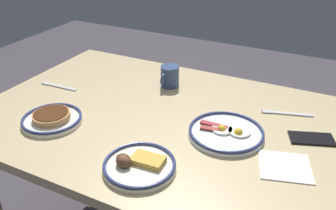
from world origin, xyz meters
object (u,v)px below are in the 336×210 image
fork_far (58,86)px  paper_napkin (285,166)px  fork_near (287,114)px  plate_center_pancakes (52,118)px  plate_near_main (226,132)px  coffee_mug (169,76)px  cell_phone (311,139)px  plate_far_companion (138,165)px

fork_far → paper_napkin: bearing=173.1°
fork_far → fork_near: bearing=-167.7°
plate_center_pancakes → fork_far: bearing=-52.2°
plate_center_pancakes → fork_far: size_ratio=1.17×
plate_near_main → coffee_mug: (0.34, -0.26, 0.03)m
plate_center_pancakes → fork_near: bearing=-149.7°
cell_phone → fork_far: (1.04, 0.07, -0.00)m
plate_center_pancakes → coffee_mug: (-0.25, -0.46, 0.03)m
coffee_mug → cell_phone: 0.63m
fork_far → plate_center_pancakes: bearing=127.8°
coffee_mug → paper_napkin: 0.65m
plate_near_main → fork_far: (0.77, -0.04, -0.01)m
fork_near → coffee_mug: bearing=-2.4°
plate_near_main → cell_phone: plate_near_main is taller
plate_near_main → plate_center_pancakes: bearing=18.7°
plate_far_companion → cell_phone: size_ratio=1.52×
plate_center_pancakes → fork_near: 0.87m
coffee_mug → fork_far: bearing=27.6°
coffee_mug → paper_napkin: bearing=148.3°
plate_center_pancakes → paper_napkin: bearing=-171.7°
paper_napkin → fork_near: 0.33m
fork_near → fork_far: bearing=12.3°
plate_center_pancakes → coffee_mug: bearing=-118.2°
plate_far_companion → coffee_mug: coffee_mug is taller
plate_center_pancakes → plate_far_companion: 0.42m
fork_near → plate_center_pancakes: bearing=30.3°
plate_center_pancakes → coffee_mug: 0.52m
fork_near → fork_far: size_ratio=1.02×
plate_far_companion → paper_napkin: (-0.39, -0.20, -0.01)m
plate_far_companion → fork_far: plate_far_companion is taller
paper_napkin → fork_far: (0.98, -0.12, 0.00)m
plate_far_companion → coffee_mug: bearing=-73.0°
plate_far_companion → plate_center_pancakes: bearing=-11.7°
cell_phone → fork_near: (0.10, -0.14, -0.00)m
plate_center_pancakes → plate_far_companion: bearing=168.3°
plate_center_pancakes → fork_far: plate_center_pancakes is taller
plate_far_companion → cell_phone: bearing=-138.6°
plate_center_pancakes → paper_napkin: plate_center_pancakes is taller
plate_near_main → plate_far_companion: bearing=58.3°
plate_far_companion → fork_near: plate_far_companion is taller
paper_napkin → plate_far_companion: bearing=27.6°
paper_napkin → fork_near: (0.05, -0.32, 0.00)m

